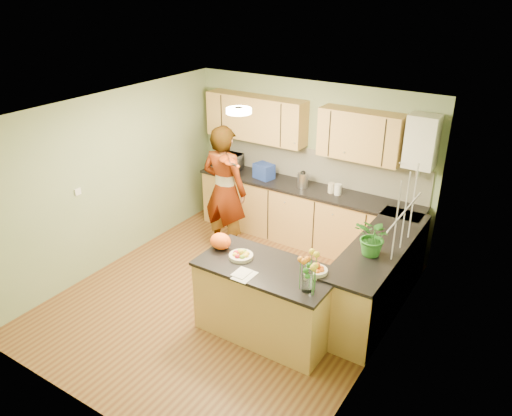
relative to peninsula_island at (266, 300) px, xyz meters
The scene contains 28 objects.
floor 0.95m from the peninsula_island, 157.96° to the left, with size 4.50×4.50×0.00m, color brown.
ceiling 2.20m from the peninsula_island, 157.96° to the left, with size 4.00×4.50×0.02m, color silver.
wall_back 2.79m from the peninsula_island, 106.78° to the left, with size 4.00×0.02×2.50m, color gray.
wall_front 2.23m from the peninsula_island, 111.75° to the right, with size 4.00×0.02×2.50m, color gray.
wall_left 2.90m from the peninsula_island, behind, with size 0.02×4.50×2.50m, color gray.
wall_right 1.49m from the peninsula_island, 14.31° to the left, with size 0.02×4.50×2.50m, color gray.
back_counter 2.36m from the peninsula_island, 106.56° to the left, with size 3.64×0.62×0.94m.
right_counter 1.49m from the peninsula_island, 51.45° to the left, with size 0.62×2.24×0.94m.
splashback 2.74m from the peninsula_island, 104.79° to the left, with size 3.60×0.02×0.52m, color white.
upper_cabinets 2.93m from the peninsula_island, 111.63° to the left, with size 3.20×0.34×0.70m.
boiler 2.95m from the peninsula_island, 68.90° to the left, with size 0.40×0.30×0.86m.
window_right 1.87m from the peninsula_island, 36.81° to the left, with size 0.01×1.30×1.05m.
light_switch 2.90m from the peninsula_island, behind, with size 0.02×0.09×0.09m, color white.
ceiling_lamp 2.23m from the peninsula_island, 141.58° to the left, with size 0.30×0.30×0.07m.
peninsula_island is the anchor object (origin of this frame).
fruit_dish 0.61m from the peninsula_island, behind, with size 0.28×0.28×0.10m.
orange_bowl 0.77m from the peninsula_island, 15.26° to the left, with size 0.24×0.24×0.14m.
flower_vase 1.01m from the peninsula_island, 16.70° to the right, with size 0.27×0.27×0.50m.
orange_bag 0.88m from the peninsula_island, behind, with size 0.26×0.22×0.20m, color #FF5B15.
papers 0.56m from the peninsula_island, 108.43° to the right, with size 0.20×0.27×0.01m, color silver.
violinist 2.15m from the peninsula_island, 138.98° to the left, with size 0.73×0.48×1.99m, color #E4B28B.
violin 2.11m from the peninsula_island, 140.09° to the left, with size 0.65×0.26×0.13m, color #4C1804, non-canonical shape.
microwave 3.18m from the peninsula_island, 133.83° to the left, with size 0.48×0.33×0.27m, color white.
blue_box 2.70m from the peninsula_island, 122.46° to the left, with size 0.30×0.22×0.24m, color #203996.
kettle 2.43m from the peninsula_island, 107.88° to the left, with size 0.16×0.16×0.31m.
jar_cream 2.35m from the peninsula_island, 96.54° to the left, with size 0.10×0.10×0.15m, color beige.
jar_white 2.33m from the peninsula_island, 93.67° to the left, with size 0.11×0.11×0.16m, color white.
potted_plant 1.44m from the peninsula_island, 42.12° to the left, with size 0.42×0.37×0.47m, color #2E7828.
Camera 1 is at (3.27, -4.44, 3.89)m, focal length 35.00 mm.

